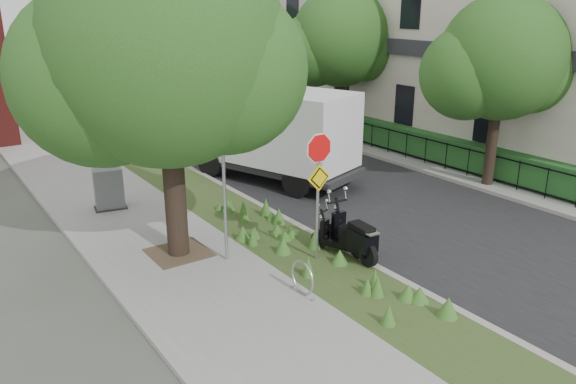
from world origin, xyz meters
The scene contains 21 objects.
ground centered at (0.00, 0.00, 0.00)m, with size 120.00×120.00×0.00m, color #4C5147.
sidewalk_near centered at (-4.25, 10.00, 0.06)m, with size 3.50×60.00×0.12m, color gray.
verge centered at (-1.50, 10.00, 0.06)m, with size 2.00×60.00×0.12m, color #2E461E.
kerb_near centered at (-0.50, 10.00, 0.07)m, with size 0.20×60.00×0.13m, color #9E9991.
road centered at (3.00, 10.00, 0.01)m, with size 7.00×60.00×0.01m, color black.
kerb_far centered at (6.50, 10.00, 0.07)m, with size 0.20×60.00×0.13m, color #9E9991.
footpath_far centered at (8.20, 10.00, 0.06)m, with size 3.20×60.00×0.12m, color gray.
street_tree_main centered at (-4.08, 2.86, 4.80)m, with size 6.21×5.54×7.66m.
bare_post centered at (-3.20, 1.80, 2.12)m, with size 0.08×0.08×4.00m.
bike_hoop centered at (-2.70, -0.60, 0.50)m, with size 0.06×0.78×0.77m.
sign_assembly centered at (-1.40, 0.58, 2.33)m, with size 0.94×0.08×3.22m.
fence_far centered at (7.20, 10.00, 0.67)m, with size 0.04×24.00×1.00m.
hedge_far centered at (7.90, 10.00, 0.67)m, with size 1.00×24.00×1.10m, color #1B4C20.
terrace_houses centered at (11.49, 10.00, 4.16)m, with size 7.40×26.40×8.20m.
far_tree_a centered at (6.94, 2.05, 4.13)m, with size 4.60×4.10×6.22m.
far_tree_b centered at (6.94, 10.05, 4.37)m, with size 4.83×4.31×6.56m.
far_tree_c centered at (6.94, 18.04, 3.95)m, with size 4.37×3.89×5.93m.
scooter_near centered at (-0.68, 0.39, 0.48)m, with size 0.70×1.51×0.75m.
scooter_far centered at (-0.62, 0.07, 0.57)m, with size 0.50×1.96×0.93m.
box_truck centered at (1.50, 6.73, 1.78)m, with size 4.14×6.46×2.74m.
utility_cabinet centered at (-4.36, 6.92, 0.71)m, with size 1.01×0.77×1.23m.
Camera 1 is at (-8.97, -9.14, 5.98)m, focal length 35.00 mm.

